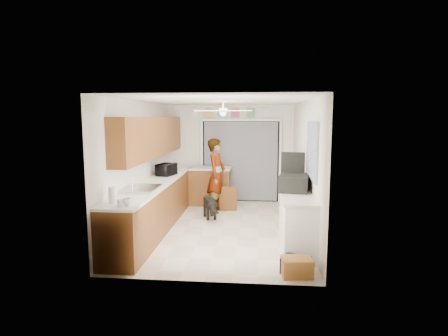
{
  "coord_description": "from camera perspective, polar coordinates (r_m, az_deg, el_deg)",
  "views": [
    {
      "loc": [
        0.69,
        -7.23,
        2.2
      ],
      "look_at": [
        0.0,
        0.4,
        1.15
      ],
      "focal_mm": 30.0,
      "sensor_mm": 36.0,
      "label": 1
    }
  ],
  "objects": [
    {
      "name": "back_opening_recess",
      "position": [
        9.78,
        2.56,
        1.04
      ],
      "size": [
        2.0,
        0.06,
        2.1
      ],
      "primitive_type": "cube",
      "color": "black",
      "rests_on": "wall_back"
    },
    {
      "name": "wall_right",
      "position": [
        7.35,
        12.23,
        0.2
      ],
      "size": [
        0.0,
        5.0,
        5.0
      ],
      "primitive_type": "plane",
      "rotation": [
        1.57,
        0.0,
        -1.57
      ],
      "color": "silver",
      "rests_on": "ground"
    },
    {
      "name": "cabinet_door_panel",
      "position": [
        8.75,
        0.64,
        -4.72
      ],
      "size": [
        0.41,
        0.17,
        0.6
      ],
      "primitive_type": "cube",
      "rotation": [
        0.21,
        0.0,
        0.04
      ],
      "color": "brown",
      "rests_on": "floor"
    },
    {
      "name": "door_trim_left",
      "position": [
        9.85,
        -3.39,
        1.08
      ],
      "size": [
        0.06,
        0.04,
        2.1
      ],
      "primitive_type": "cube",
      "color": "white",
      "rests_on": "wall_back"
    },
    {
      "name": "upper_cabinets",
      "position": [
        7.74,
        -10.85,
        4.7
      ],
      "size": [
        0.32,
        4.0,
        0.8
      ],
      "primitive_type": "cube",
      "color": "brown",
      "rests_on": "wall_left"
    },
    {
      "name": "header_frame_0",
      "position": [
        9.79,
        -2.43,
        8.38
      ],
      "size": [
        0.22,
        0.02,
        0.22
      ],
      "primitive_type": "cube",
      "color": "#E9AD4D",
      "rests_on": "wall_back"
    },
    {
      "name": "navy_crate",
      "position": [
        5.57,
        10.88,
        -14.34
      ],
      "size": [
        0.46,
        0.43,
        0.23
      ],
      "primitive_type": "cube",
      "rotation": [
        0.0,
        0.0,
        -0.42
      ],
      "color": "black",
      "rests_on": "floor"
    },
    {
      "name": "header_frame_3",
      "position": [
        9.7,
        4.09,
        8.37
      ],
      "size": [
        0.22,
        0.02,
        0.22
      ],
      "primitive_type": "cube",
      "color": "#62A15C",
      "rests_on": "wall_back"
    },
    {
      "name": "route66_sign",
      "position": [
        9.84,
        -4.47,
        8.36
      ],
      "size": [
        0.22,
        0.02,
        0.26
      ],
      "primitive_type": "cube",
      "color": "silver",
      "rests_on": "wall_back"
    },
    {
      "name": "right_counter_top",
      "position": [
        6.2,
        11.09,
        -4.26
      ],
      "size": [
        0.54,
        1.44,
        0.04
      ],
      "primitive_type": "cube",
      "color": "white",
      "rests_on": "right_counter_base"
    },
    {
      "name": "abstract_painting",
      "position": [
        6.32,
        13.25,
        2.6
      ],
      "size": [
        0.03,
        1.15,
        0.95
      ],
      "primitive_type": "cube",
      "color": "#E4547C",
      "rests_on": "wall_right"
    },
    {
      "name": "wall_left",
      "position": [
        7.65,
        -12.31,
        0.49
      ],
      "size": [
        0.0,
        5.0,
        5.0
      ],
      "primitive_type": "plane",
      "rotation": [
        1.57,
        0.0,
        1.57
      ],
      "color": "silver",
      "rests_on": "ground"
    },
    {
      "name": "curtain_panel",
      "position": [
        9.74,
        2.55,
        1.01
      ],
      "size": [
        1.9,
        0.03,
        2.05
      ],
      "primitive_type": "cube",
      "color": "gray",
      "rests_on": "wall_back"
    },
    {
      "name": "ceiling_fan",
      "position": [
        7.47,
        -0.14,
        8.72
      ],
      "size": [
        1.14,
        1.14,
        0.24
      ],
      "primitive_type": "cube",
      "color": "white",
      "rests_on": "ceiling"
    },
    {
      "name": "door_trim_head",
      "position": [
        9.68,
        2.59,
        7.32
      ],
      "size": [
        2.1,
        0.04,
        0.06
      ],
      "primitive_type": "cube",
      "color": "white",
      "rests_on": "wall_back"
    },
    {
      "name": "left_base_cabinets",
      "position": [
        7.7,
        -9.99,
        -5.45
      ],
      "size": [
        0.6,
        4.8,
        0.9
      ],
      "primitive_type": "cube",
      "color": "brown",
      "rests_on": "floor"
    },
    {
      "name": "peninsula_top",
      "position": [
        9.4,
        -2.15,
        -0.04
      ],
      "size": [
        1.04,
        0.64,
        0.04
      ],
      "primitive_type": "cube",
      "color": "white",
      "rests_on": "peninsula_base"
    },
    {
      "name": "wall_back",
      "position": [
        9.8,
        1.11,
        2.24
      ],
      "size": [
        3.2,
        0.0,
        3.2
      ],
      "primitive_type": "plane",
      "rotation": [
        1.57,
        0.0,
        0.0
      ],
      "color": "silver",
      "rests_on": "ground"
    },
    {
      "name": "left_countertop",
      "position": [
        7.61,
        -10.01,
        -2.0
      ],
      "size": [
        0.62,
        4.8,
        0.04
      ],
      "primitive_type": "cube",
      "color": "white",
      "rests_on": "left_base_cabinets"
    },
    {
      "name": "header_frame_1",
      "position": [
        9.75,
        -0.37,
        8.39
      ],
      "size": [
        0.22,
        0.02,
        0.22
      ],
      "primitive_type": "cube",
      "color": "#53CFDE",
      "rests_on": "wall_back"
    },
    {
      "name": "suitcase_rim",
      "position": [
        6.56,
        10.59,
        -3.16
      ],
      "size": [
        0.53,
        0.65,
        0.02
      ],
      "primitive_type": "cube",
      "rotation": [
        0.0,
        0.0,
        -0.17
      ],
      "color": "yellow",
      "rests_on": "suitcase"
    },
    {
      "name": "right_counter_base",
      "position": [
        6.31,
        11.07,
        -8.43
      ],
      "size": [
        0.5,
        1.4,
        0.9
      ],
      "primitive_type": "cube",
      "color": "white",
      "rests_on": "floor"
    },
    {
      "name": "door_trim_right",
      "position": [
        9.76,
        8.54,
        0.94
      ],
      "size": [
        0.06,
        0.04,
        2.1
      ],
      "primitive_type": "cube",
      "color": "white",
      "rests_on": "wall_back"
    },
    {
      "name": "floor",
      "position": [
        7.59,
        -0.28,
        -9.05
      ],
      "size": [
        5.0,
        5.0,
        0.0
      ],
      "primitive_type": "plane",
      "color": "beige",
      "rests_on": "ground"
    },
    {
      "name": "ceiling",
      "position": [
        7.27,
        -0.29,
        10.17
      ],
      "size": [
        5.0,
        5.0,
        0.0
      ],
      "primitive_type": "plane",
      "rotation": [
        3.14,
        0.0,
        0.0
      ],
      "color": "white",
      "rests_on": "ground"
    },
    {
      "name": "cup",
      "position": [
        5.54,
        -14.54,
        -5.01
      ],
      "size": [
        0.18,
        0.18,
        0.11
      ],
      "primitive_type": "imported",
      "rotation": [
        0.0,
        0.0,
        0.42
      ],
      "color": "white",
      "rests_on": "left_countertop"
    },
    {
      "name": "dog",
      "position": [
        8.2,
        -2.18,
        -5.97
      ],
      "size": [
        0.47,
        0.69,
        0.5
      ],
      "primitive_type": "cube",
      "rotation": [
        0.0,
        0.0,
        0.35
      ],
      "color": "black",
      "rests_on": "floor"
    },
    {
      "name": "peninsula_base",
      "position": [
        9.47,
        -2.14,
        -2.85
      ],
      "size": [
        1.0,
        0.6,
        0.9
      ],
      "primitive_type": "cube",
      "color": "brown",
      "rests_on": "floor"
    },
    {
      "name": "header_frame_4",
      "position": [
        9.7,
        6.48,
        8.34
      ],
      "size": [
        0.22,
        0.02,
        0.22
      ],
      "primitive_type": "cube",
      "color": "silver",
      "rests_on": "wall_back"
    },
    {
      "name": "paper_towel_roll",
      "position": [
        5.73,
        -16.67,
        -3.99
      ],
      "size": [
        0.13,
        0.13,
        0.24
      ],
      "primitive_type": "cylinder",
      "rotation": [
        0.0,
        0.0,
        -0.2
      ],
      "color": "white",
      "rests_on": "left_countertop"
    },
    {
      "name": "suitcase",
      "position": [
        6.54,
        10.62,
        -2.21
      ],
      "size": [
        0.58,
        0.71,
        0.27
      ],
      "primitive_type": "cube",
      "rotation": [
        0.0,
        0.0,
        -0.17
      ],
      "color": "black",
      "rests_on": "right_counter_top"
    },
    {
      "name": "header_frame_2",
      "position": [
        9.72,
        1.71,
        8.38
      ],
      "size": [
        0.22,
        0.02,
        0.22
      ],
      "primitive_type": "cube",
      "color": "#C24968",
      "rests_on": "wall_back"
    },
    {
      "name": "wall_front",
      "position": [
        4.88,
        -3.09,
        -3.44
      ],
      "size": [
        3.2,
        0.0,
        3.2
      ],
      "primitive_type": "plane",
      "rotation": [
        -1.57,
        0.0,
        0.0
      ],
      "color": "silver",
      "rests_on": "ground"
    },
    {
      "name": "suitcase_lid",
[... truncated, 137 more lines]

